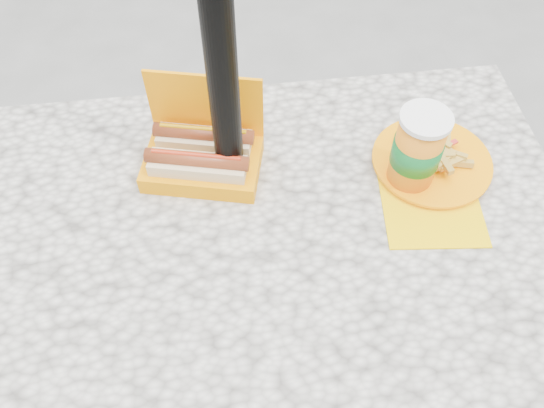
{
  "coord_description": "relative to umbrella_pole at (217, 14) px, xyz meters",
  "views": [
    {
      "loc": [
        -0.01,
        -0.52,
        1.58
      ],
      "look_at": [
        0.06,
        0.05,
        0.8
      ],
      "focal_mm": 38.0,
      "sensor_mm": 36.0,
      "label": 1
    }
  ],
  "objects": [
    {
      "name": "ground",
      "position": [
        0.0,
        -0.16,
        -1.1
      ],
      "size": [
        60.0,
        60.0,
        0.0
      ],
      "primitive_type": "plane",
      "color": "slate"
    },
    {
      "name": "fries_plate",
      "position": [
        0.37,
        -0.03,
        -0.34
      ],
      "size": [
        0.23,
        0.31,
        0.04
      ],
      "rotation": [
        0.0,
        0.0,
        0.02
      ],
      "color": "#F8C400",
      "rests_on": "picnic_table"
    },
    {
      "name": "soda_cup",
      "position": [
        0.32,
        -0.05,
        -0.27
      ],
      "size": [
        0.09,
        0.09,
        0.17
      ],
      "rotation": [
        0.0,
        0.0,
        -0.29
      ],
      "color": "orange",
      "rests_on": "picnic_table"
    },
    {
      "name": "hotdog_box",
      "position": [
        -0.05,
        0.03,
        -0.31
      ],
      "size": [
        0.24,
        0.19,
        0.17
      ],
      "rotation": [
        0.0,
        0.0,
        -0.24
      ],
      "color": "#FF9100",
      "rests_on": "picnic_table"
    },
    {
      "name": "umbrella_pole",
      "position": [
        0.0,
        0.0,
        0.0
      ],
      "size": [
        0.05,
        0.05,
        2.2
      ],
      "primitive_type": "cylinder",
      "color": "black",
      "rests_on": "ground"
    },
    {
      "name": "picnic_table",
      "position": [
        0.0,
        -0.16,
        -0.46
      ],
      "size": [
        1.2,
        0.8,
        0.75
      ],
      "color": "beige",
      "rests_on": "ground"
    }
  ]
}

